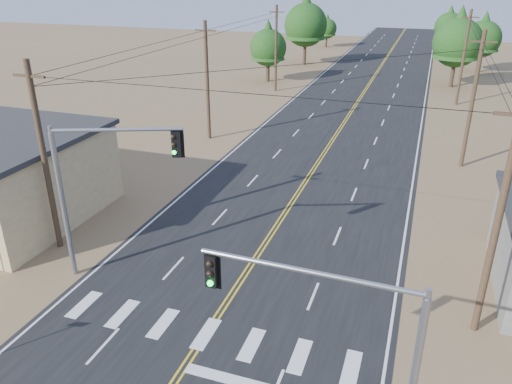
% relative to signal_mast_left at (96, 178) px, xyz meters
% --- Properties ---
extents(road, '(15.00, 200.00, 0.02)m').
position_rel_signal_mast_left_xyz_m(road, '(6.46, 19.40, -5.08)').
color(road, black).
rests_on(road, ground).
extents(utility_pole_left_near, '(1.80, 0.30, 10.00)m').
position_rel_signal_mast_left_xyz_m(utility_pole_left_near, '(-4.04, 1.40, 0.02)').
color(utility_pole_left_near, '#4C3826').
rests_on(utility_pole_left_near, ground).
extents(utility_pole_left_mid, '(1.80, 0.30, 10.00)m').
position_rel_signal_mast_left_xyz_m(utility_pole_left_mid, '(-4.04, 21.40, 0.02)').
color(utility_pole_left_mid, '#4C3826').
rests_on(utility_pole_left_mid, ground).
extents(utility_pole_left_far, '(1.80, 0.30, 10.00)m').
position_rel_signal_mast_left_xyz_m(utility_pole_left_far, '(-4.04, 41.40, 0.02)').
color(utility_pole_left_far, '#4C3826').
rests_on(utility_pole_left_far, ground).
extents(utility_pole_right_near, '(1.80, 0.30, 10.00)m').
position_rel_signal_mast_left_xyz_m(utility_pole_right_near, '(16.96, 1.40, 0.02)').
color(utility_pole_right_near, '#4C3826').
rests_on(utility_pole_right_near, ground).
extents(utility_pole_right_mid, '(1.80, 0.30, 10.00)m').
position_rel_signal_mast_left_xyz_m(utility_pole_right_mid, '(16.96, 21.40, 0.02)').
color(utility_pole_right_mid, '#4C3826').
rests_on(utility_pole_right_mid, ground).
extents(utility_pole_right_far, '(1.80, 0.30, 10.00)m').
position_rel_signal_mast_left_xyz_m(utility_pole_right_far, '(16.96, 41.40, 0.02)').
color(utility_pole_right_far, '#4C3826').
rests_on(utility_pole_right_far, ground).
extents(signal_mast_left, '(5.51, 2.34, 7.58)m').
position_rel_signal_mast_left_xyz_m(signal_mast_left, '(0.00, 0.00, 0.00)').
color(signal_mast_left, gray).
rests_on(signal_mast_left, ground).
extents(signal_mast_right, '(6.19, 0.40, 6.76)m').
position_rel_signal_mast_left_xyz_m(signal_mast_right, '(12.65, -6.57, -0.48)').
color(signal_mast_right, gray).
rests_on(signal_mast_right, ground).
extents(tree_left_near, '(4.77, 4.77, 7.96)m').
position_rel_signal_mast_left_xyz_m(tree_left_near, '(-6.66, 46.48, -0.23)').
color(tree_left_near, '#3F2D1E').
rests_on(tree_left_near, ground).
extents(tree_left_mid, '(6.49, 6.49, 10.81)m').
position_rel_signal_mast_left_xyz_m(tree_left_mid, '(-5.13, 60.41, 1.52)').
color(tree_left_mid, '#3F2D1E').
rests_on(tree_left_mid, ground).
extents(tree_left_far, '(3.68, 3.68, 6.14)m').
position_rel_signal_mast_left_xyz_m(tree_left_far, '(-5.83, 80.46, -1.34)').
color(tree_left_far, '#3F2D1E').
rests_on(tree_left_far, ground).
extents(tree_right_near, '(5.96, 5.96, 9.93)m').
position_rel_signal_mast_left_xyz_m(tree_right_near, '(16.48, 50.76, 0.98)').
color(tree_right_near, '#3F2D1E').
rests_on(tree_right_near, ground).
extents(tree_right_mid, '(5.10, 5.10, 8.51)m').
position_rel_signal_mast_left_xyz_m(tree_right_mid, '(20.20, 62.54, 0.11)').
color(tree_right_mid, '#3F2D1E').
rests_on(tree_right_mid, ground).
extents(tree_right_far, '(4.90, 4.90, 8.17)m').
position_rel_signal_mast_left_xyz_m(tree_right_far, '(15.82, 79.72, -0.10)').
color(tree_right_far, '#3F2D1E').
rests_on(tree_right_far, ground).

